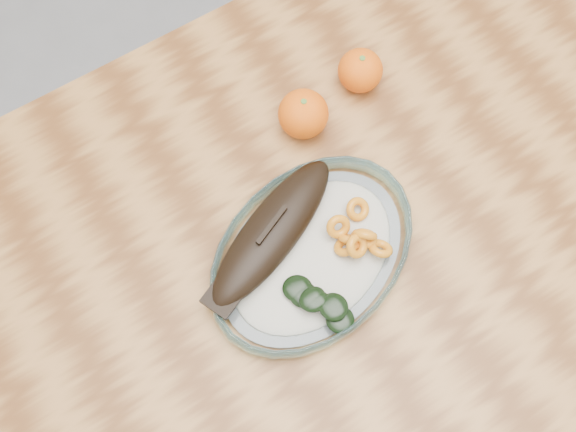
{
  "coord_description": "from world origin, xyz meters",
  "views": [
    {
      "loc": [
        -0.29,
        -0.24,
        1.66
      ],
      "look_at": [
        -0.11,
        0.05,
        0.77
      ],
      "focal_mm": 45.0,
      "sensor_mm": 36.0,
      "label": 1
    }
  ],
  "objects_px": {
    "orange_right": "(360,70)",
    "plated_meal": "(310,252)",
    "orange_left": "(303,114)",
    "dining_table": "(368,236)"
  },
  "relations": [
    {
      "from": "orange_right",
      "to": "plated_meal",
      "type": "bearing_deg",
      "value": -137.01
    },
    {
      "from": "orange_left",
      "to": "orange_right",
      "type": "relative_size",
      "value": 1.1
    },
    {
      "from": "orange_left",
      "to": "orange_right",
      "type": "xyz_separation_m",
      "value": [
        0.11,
        0.02,
        -0.0
      ]
    },
    {
      "from": "dining_table",
      "to": "orange_right",
      "type": "height_order",
      "value": "orange_right"
    },
    {
      "from": "orange_left",
      "to": "orange_right",
      "type": "bearing_deg",
      "value": 9.68
    },
    {
      "from": "plated_meal",
      "to": "orange_left",
      "type": "bearing_deg",
      "value": 45.0
    },
    {
      "from": "orange_left",
      "to": "orange_right",
      "type": "distance_m",
      "value": 0.11
    },
    {
      "from": "dining_table",
      "to": "orange_right",
      "type": "xyz_separation_m",
      "value": [
        0.09,
        0.18,
        0.13
      ]
    },
    {
      "from": "dining_table",
      "to": "orange_left",
      "type": "distance_m",
      "value": 0.21
    },
    {
      "from": "plated_meal",
      "to": "orange_right",
      "type": "relative_size",
      "value": 10.53
    }
  ]
}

